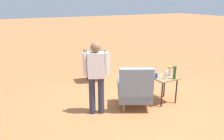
% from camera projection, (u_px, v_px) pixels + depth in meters
% --- Properties ---
extents(ground_plane, '(60.00, 60.00, 0.00)m').
position_uv_depth(ground_plane, '(136.00, 105.00, 5.57)').
color(ground_plane, '#B76B3D').
extents(armchair, '(1.03, 1.03, 1.06)m').
position_uv_depth(armchair, '(135.00, 89.00, 5.26)').
color(armchair, '#937047').
rests_on(armchair, ground).
extents(side_table, '(0.56, 0.56, 0.66)m').
position_uv_depth(side_table, '(164.00, 81.00, 5.61)').
color(side_table, black).
rests_on(side_table, ground).
extents(tv_on_stand, '(0.65, 0.51, 1.03)m').
position_uv_depth(tv_on_stand, '(95.00, 57.00, 6.98)').
color(tv_on_stand, black).
rests_on(tv_on_stand, ground).
extents(person_standing, '(0.53, 0.34, 1.64)m').
position_uv_depth(person_standing, '(96.00, 74.00, 4.92)').
color(person_standing, '#2D3347').
rests_on(person_standing, ground).
extents(bottle_short_clear, '(0.06, 0.06, 0.20)m').
position_uv_depth(bottle_short_clear, '(166.00, 75.00, 5.42)').
color(bottle_short_clear, silver).
rests_on(bottle_short_clear, side_table).
extents(soda_can_blue, '(0.07, 0.07, 0.12)m').
position_uv_depth(soda_can_blue, '(156.00, 76.00, 5.49)').
color(soda_can_blue, blue).
rests_on(soda_can_blue, side_table).
extents(bottle_wine_green, '(0.07, 0.07, 0.32)m').
position_uv_depth(bottle_wine_green, '(175.00, 73.00, 5.40)').
color(bottle_wine_green, '#1E5623').
rests_on(bottle_wine_green, side_table).
extents(flower_vase, '(0.15, 0.10, 0.27)m').
position_uv_depth(flower_vase, '(170.00, 70.00, 5.63)').
color(flower_vase, silver).
rests_on(flower_vase, side_table).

